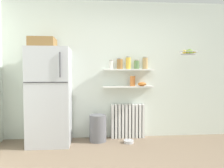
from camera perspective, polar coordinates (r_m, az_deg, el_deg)
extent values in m
cube|color=silver|center=(4.42, 2.19, 3.55)|extent=(7.04, 0.10, 2.60)
cube|color=#B7BABF|center=(4.10, -15.35, -2.99)|extent=(0.71, 0.65, 1.67)
cube|color=#262628|center=(3.76, -16.30, 0.40)|extent=(0.69, 0.01, 0.01)
cylinder|color=#4C4C51|center=(3.70, -12.96, 4.75)|extent=(0.02, 0.02, 0.40)
cube|color=olive|center=(4.13, -17.00, 9.84)|extent=(0.42, 0.45, 0.17)
cube|color=white|center=(4.37, 0.11, -9.35)|extent=(0.05, 0.12, 0.65)
cube|color=white|center=(4.37, 0.98, -9.33)|extent=(0.05, 0.12, 0.65)
cube|color=white|center=(4.38, 1.84, -9.31)|extent=(0.05, 0.12, 0.65)
cube|color=white|center=(4.39, 2.70, -9.29)|extent=(0.05, 0.12, 0.65)
cube|color=white|center=(4.40, 3.56, -9.27)|extent=(0.05, 0.12, 0.65)
cube|color=white|center=(4.41, 4.42, -9.24)|extent=(0.05, 0.12, 0.65)
cube|color=white|center=(4.42, 5.27, -9.22)|extent=(0.05, 0.12, 0.65)
cube|color=white|center=(4.43, 6.11, -9.19)|extent=(0.05, 0.12, 0.65)
cube|color=white|center=(4.44, 6.96, -9.16)|extent=(0.05, 0.12, 0.65)
cube|color=white|center=(4.46, 7.79, -9.12)|extent=(0.05, 0.12, 0.65)
cube|color=white|center=(4.28, 4.09, -0.70)|extent=(0.94, 0.22, 0.02)
cube|color=white|center=(4.27, 4.10, 3.60)|extent=(0.94, 0.22, 0.02)
cylinder|color=silver|center=(4.24, -0.20, 4.78)|extent=(0.08, 0.08, 0.15)
cylinder|color=gray|center=(4.24, -0.20, 5.92)|extent=(0.08, 0.08, 0.02)
cylinder|color=olive|center=(4.25, 1.96, 5.00)|extent=(0.11, 0.11, 0.18)
cylinder|color=gray|center=(4.26, 1.96, 6.35)|extent=(0.10, 0.10, 0.02)
cylinder|color=yellow|center=(4.28, 4.11, 5.20)|extent=(0.09, 0.09, 0.21)
cylinder|color=gray|center=(4.28, 4.11, 6.77)|extent=(0.09, 0.09, 0.02)
cylinder|color=#5B7F4C|center=(4.30, 6.22, 4.78)|extent=(0.10, 0.10, 0.16)
cylinder|color=gray|center=(4.31, 6.23, 5.95)|extent=(0.09, 0.09, 0.02)
cylinder|color=tan|center=(4.34, 8.32, 5.12)|extent=(0.10, 0.10, 0.21)
cylinder|color=gray|center=(4.35, 8.33, 6.65)|extent=(0.09, 0.09, 0.02)
cylinder|color=#CC7033|center=(4.29, 5.20, 0.74)|extent=(0.10, 0.10, 0.19)
ellipsoid|color=orange|center=(4.33, 7.54, -0.02)|extent=(0.16, 0.16, 0.07)
cylinder|color=slate|center=(4.20, -3.57, -11.00)|extent=(0.31, 0.31, 0.48)
cylinder|color=#B7B7BC|center=(4.17, 4.20, -14.21)|extent=(0.18, 0.18, 0.05)
torus|color=#B2B2B7|center=(4.31, 18.63, 7.62)|extent=(0.32, 0.32, 0.01)
cylinder|color=#A8A8AD|center=(4.31, 18.63, 7.09)|extent=(0.26, 0.26, 0.01)
sphere|color=#7FAD38|center=(4.33, 18.93, 7.72)|extent=(0.09, 0.09, 0.09)
sphere|color=#7FAD38|center=(4.33, 18.48, 7.65)|extent=(0.08, 0.08, 0.08)
sphere|color=gold|center=(4.30, 17.74, 7.67)|extent=(0.07, 0.07, 0.07)
sphere|color=#7FAD38|center=(4.24, 19.19, 7.70)|extent=(0.07, 0.07, 0.07)
ellipsoid|color=yellow|center=(4.30, 19.27, 7.55)|extent=(0.17, 0.14, 0.05)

